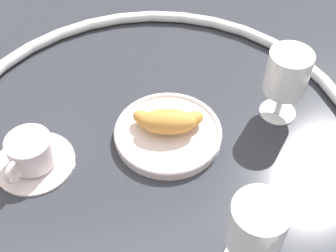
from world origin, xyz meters
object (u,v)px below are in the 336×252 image
(pastry_plate, at_px, (168,133))
(croissant_large, at_px, (168,121))
(juice_glass_left, at_px, (257,228))
(juice_glass_right, at_px, (287,75))
(coffee_cup_near, at_px, (31,156))

(pastry_plate, distance_m, croissant_large, 0.03)
(juice_glass_left, bearing_deg, pastry_plate, 103.15)
(juice_glass_right, bearing_deg, croissant_large, -177.24)
(pastry_plate, relative_size, coffee_cup_near, 1.41)
(croissant_large, bearing_deg, juice_glass_right, 2.76)
(pastry_plate, xyz_separation_m, juice_glass_right, (0.21, 0.01, 0.08))
(pastry_plate, height_order, croissant_large, croissant_large)
(coffee_cup_near, bearing_deg, croissant_large, 3.35)
(pastry_plate, height_order, coffee_cup_near, coffee_cup_near)
(croissant_large, height_order, juice_glass_right, juice_glass_right)
(croissant_large, xyz_separation_m, juice_glass_right, (0.21, 0.01, 0.05))
(coffee_cup_near, bearing_deg, juice_glass_right, 3.07)
(croissant_large, bearing_deg, pastry_plate, -103.98)
(pastry_plate, relative_size, juice_glass_right, 1.37)
(croissant_large, height_order, coffee_cup_near, croissant_large)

